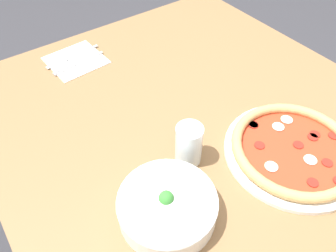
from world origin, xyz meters
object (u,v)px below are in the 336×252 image
(glass, at_px, (189,145))
(knife, at_px, (75,55))
(pizza, at_px, (294,149))
(fork, at_px, (79,63))
(bowl, at_px, (167,206))

(glass, bearing_deg, knife, 4.09)
(glass, bearing_deg, pizza, -122.44)
(pizza, height_order, knife, pizza)
(fork, bearing_deg, glass, 88.57)
(knife, bearing_deg, glass, 87.48)
(pizza, height_order, fork, pizza)
(fork, xyz_separation_m, knife, (0.05, -0.01, -0.00))
(fork, bearing_deg, bowl, 75.82)
(glass, bearing_deg, fork, 5.18)
(fork, bearing_deg, knife, -104.33)
(knife, relative_size, glass, 1.80)
(pizza, bearing_deg, knife, 20.27)
(glass, bearing_deg, bowl, 125.82)
(bowl, relative_size, knife, 1.08)
(pizza, relative_size, glass, 3.12)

